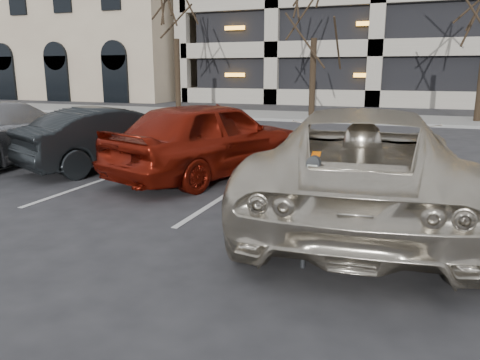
# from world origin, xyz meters

# --- Properties ---
(ground) EXTENTS (140.00, 140.00, 0.00)m
(ground) POSITION_xyz_m (0.00, 0.00, 0.00)
(ground) COLOR #28282B
(ground) RESTS_ON ground
(sidewalk) EXTENTS (80.00, 4.00, 0.12)m
(sidewalk) POSITION_xyz_m (0.00, 16.00, 0.06)
(sidewalk) COLOR gray
(sidewalk) RESTS_ON ground
(stall_lines) EXTENTS (16.90, 5.20, 0.00)m
(stall_lines) POSITION_xyz_m (-1.40, 2.30, 0.01)
(stall_lines) COLOR silver
(stall_lines) RESTS_ON ground
(office_building) EXTENTS (26.00, 16.20, 15.00)m
(office_building) POSITION_xyz_m (-28.00, 29.92, 7.49)
(office_building) COLOR tan
(office_building) RESTS_ON ground
(parking_meter) EXTENTS (0.32, 0.13, 1.25)m
(parking_meter) POSITION_xyz_m (0.60, -0.97, 0.96)
(parking_meter) COLOR black
(parking_meter) RESTS_ON ground
(suv_silver) EXTENTS (3.27, 6.16, 1.65)m
(suv_silver) POSITION_xyz_m (0.95, 1.18, 0.82)
(suv_silver) COLOR beige
(suv_silver) RESTS_ON ground
(car_red) EXTENTS (3.33, 5.05, 1.60)m
(car_red) POSITION_xyz_m (-2.30, 2.98, 0.80)
(car_red) COLOR maroon
(car_red) RESTS_ON ground
(car_dark) EXTENTS (3.06, 4.38, 1.37)m
(car_dark) POSITION_xyz_m (-4.73, 3.06, 0.68)
(car_dark) COLOR black
(car_dark) RESTS_ON ground
(car_silver) EXTENTS (2.23, 5.20, 1.49)m
(car_silver) POSITION_xyz_m (-7.53, 2.59, 0.75)
(car_silver) COLOR #A0A2A7
(car_silver) RESTS_ON ground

